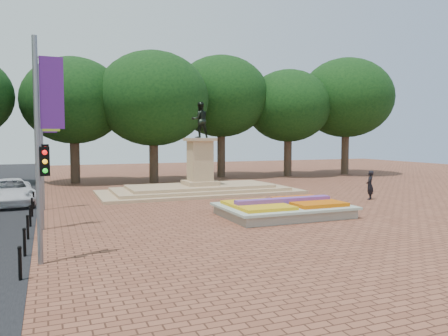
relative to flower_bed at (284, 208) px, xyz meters
name	(u,v)px	position (x,y,z in m)	size (l,w,h in m)	color
ground	(248,211)	(-1.03, 2.00, -0.38)	(90.00, 90.00, 0.00)	brown
flower_bed	(284,208)	(0.00, 0.00, 0.00)	(6.30, 4.30, 0.91)	gray
monument	(200,181)	(-1.03, 10.00, 0.50)	(14.00, 6.00, 6.40)	tan
tree_row_back	(189,108)	(1.31, 20.00, 6.29)	(44.80, 8.80, 10.43)	#372B1E
banner_poles	(43,139)	(-11.10, 0.69, 3.50)	(0.88, 11.17, 7.00)	slate
bollard_row	(29,220)	(-11.73, 0.50, 0.15)	(0.12, 13.12, 0.98)	black
van	(10,192)	(-13.03, 9.16, 0.38)	(2.52, 5.47, 1.52)	silver
pedestrian	(370,185)	(7.97, 3.05, 0.54)	(0.67, 0.44, 1.84)	black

